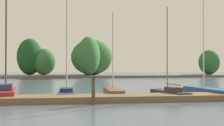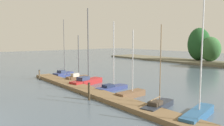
% 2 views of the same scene
% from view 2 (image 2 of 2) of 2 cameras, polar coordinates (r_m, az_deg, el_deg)
% --- Properties ---
extents(dock_pier, '(26.98, 1.80, 0.35)m').
position_cam_2_polar(dock_pier, '(19.41, -2.62, -8.32)').
color(dock_pier, brown).
rests_on(dock_pier, ground).
extents(sailboat_0, '(1.71, 2.98, 7.65)m').
position_cam_2_polar(sailboat_0, '(30.95, -12.29, -2.64)').
color(sailboat_0, navy).
rests_on(sailboat_0, ground).
extents(sailboat_1, '(1.00, 3.36, 5.49)m').
position_cam_2_polar(sailboat_1, '(27.11, -8.78, -3.70)').
color(sailboat_1, brown).
rests_on(sailboat_1, ground).
extents(sailboat_2, '(2.09, 4.51, 8.36)m').
position_cam_2_polar(sailboat_2, '(24.81, -6.38, -4.46)').
color(sailboat_2, maroon).
rests_on(sailboat_2, ground).
extents(sailboat_3, '(1.24, 3.72, 6.73)m').
position_cam_2_polar(sailboat_3, '(22.08, 0.10, -6.06)').
color(sailboat_3, navy).
rests_on(sailboat_3, ground).
extents(sailboat_4, '(1.14, 3.12, 5.81)m').
position_cam_2_polar(sailboat_4, '(19.56, 5.13, -7.75)').
color(sailboat_4, brown).
rests_on(sailboat_4, ground).
extents(sailboat_5, '(1.76, 3.72, 6.06)m').
position_cam_2_polar(sailboat_5, '(16.61, 11.90, -10.51)').
color(sailboat_5, '#232833').
rests_on(sailboat_5, ground).
extents(sailboat_6, '(1.77, 4.40, 7.78)m').
position_cam_2_polar(sailboat_6, '(15.47, 21.42, -11.83)').
color(sailboat_6, '#285684').
rests_on(sailboat_6, ground).
extents(mooring_piling_0, '(0.21, 0.21, 1.20)m').
position_cam_2_polar(mooring_piling_0, '(29.21, -18.18, -2.85)').
color(mooring_piling_0, brown).
rests_on(mooring_piling_0, ground).
extents(mooring_piling_1, '(0.22, 0.22, 1.45)m').
position_cam_2_polar(mooring_piling_1, '(18.53, -5.93, -7.27)').
color(mooring_piling_1, '#4C3D28').
rests_on(mooring_piling_1, ground).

